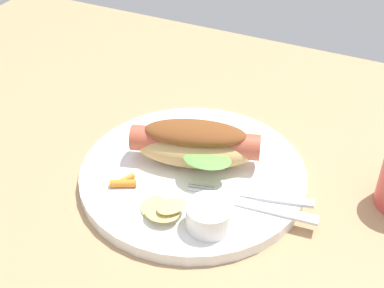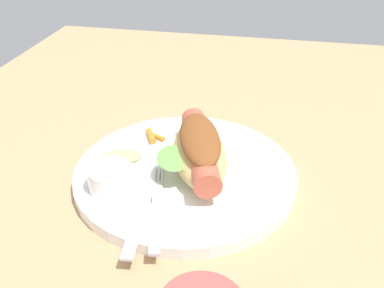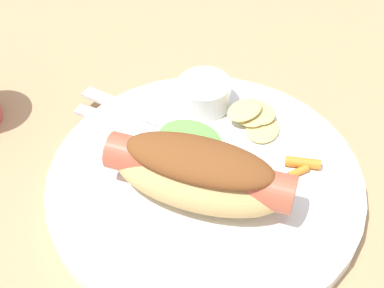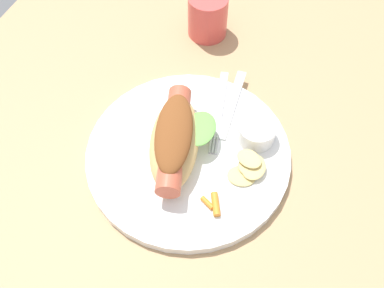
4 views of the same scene
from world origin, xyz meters
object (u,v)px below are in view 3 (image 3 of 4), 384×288
sauce_ramekin (204,94)px  plate (205,184)px  knife (139,114)px  hot_dog (199,172)px  chips_pile (254,117)px  carrot_garnish (302,165)px  fork (142,129)px

sauce_ramekin → plate: bearing=-54.2°
plate → knife: 10.78cm
hot_dog → plate: bearing=88.8°
sauce_ramekin → knife: size_ratio=0.40×
chips_pile → carrot_garnish: bearing=-20.7°
sauce_ramekin → knife: (-4.47, -5.20, -1.29)cm
knife → carrot_garnish: 17.18cm
chips_pile → plate: bearing=-88.2°
carrot_garnish → hot_dog: bearing=-126.7°
hot_dog → sauce_ramekin: hot_dog is taller
sauce_ramekin → knife: 6.98cm
plate → hot_dog: (0.52, -1.77, 3.69)cm
plate → hot_dog: 4.13cm
hot_dog → knife: (-10.85, 4.69, -2.71)cm
sauce_ramekin → hot_dog: bearing=-57.2°
fork → carrot_garnish: 15.95cm
knife → chips_pile: (10.06, 5.93, 0.63)cm
hot_dog → knife: hot_dog is taller
hot_dog → chips_pile: size_ratio=2.67×
knife → chips_pile: size_ratio=2.13×
hot_dog → carrot_garnish: (6.00, 8.06, -2.44)cm
fork → sauce_ramekin: bearing=53.6°
plate → chips_pile: size_ratio=4.61×
sauce_ramekin → chips_pile: sauce_ramekin is taller
knife → hot_dog: bearing=-28.7°
plate → carrot_garnish: carrot_garnish is taller
fork → carrot_garnish: size_ratio=4.54×
knife → plate: bearing=-21.1°
sauce_ramekin → carrot_garnish: sauce_ramekin is taller
hot_dog → chips_pile: 10.86cm
fork → chips_pile: bearing=27.9°
plate → knife: knife is taller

